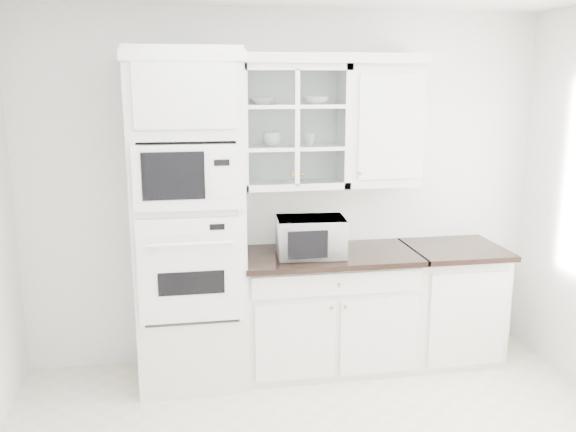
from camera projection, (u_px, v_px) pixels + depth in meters
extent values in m
cube|color=white|center=(286.00, 190.00, 4.72)|extent=(4.00, 0.02, 2.70)
cube|color=silver|center=(189.00, 222.00, 4.32)|extent=(0.76, 0.65, 2.40)
cube|color=white|center=(191.00, 271.00, 4.06)|extent=(0.70, 0.03, 0.72)
cube|color=black|center=(191.00, 283.00, 4.06)|extent=(0.44, 0.01, 0.16)
cube|color=white|center=(188.00, 178.00, 3.92)|extent=(0.70, 0.03, 0.43)
cube|color=black|center=(173.00, 176.00, 3.89)|extent=(0.40, 0.01, 0.31)
cube|color=silver|center=(328.00, 312.00, 4.69)|extent=(1.30, 0.60, 0.88)
cube|color=black|center=(330.00, 256.00, 4.55)|extent=(1.32, 0.67, 0.04)
cube|color=silver|center=(450.00, 304.00, 4.85)|extent=(0.70, 0.60, 0.88)
cube|color=black|center=(455.00, 250.00, 4.72)|extent=(0.72, 0.67, 0.04)
cube|color=silver|center=(293.00, 127.00, 4.46)|extent=(0.80, 0.33, 0.90)
cube|color=silver|center=(293.00, 147.00, 4.50)|extent=(0.74, 0.29, 0.02)
cube|color=silver|center=(293.00, 106.00, 4.43)|extent=(0.74, 0.29, 0.02)
cube|color=silver|center=(381.00, 125.00, 4.58)|extent=(0.55, 0.33, 0.90)
cube|color=white|center=(279.00, 58.00, 4.32)|extent=(2.14, 0.38, 0.07)
imported|color=white|center=(311.00, 236.00, 4.47)|extent=(0.52, 0.44, 0.28)
imported|color=white|center=(263.00, 101.00, 4.41)|extent=(0.22, 0.22, 0.05)
imported|color=white|center=(317.00, 100.00, 4.43)|extent=(0.23, 0.23, 0.06)
imported|color=white|center=(272.00, 139.00, 4.46)|extent=(0.14, 0.14, 0.10)
imported|color=white|center=(309.00, 140.00, 4.52)|extent=(0.09, 0.09, 0.08)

